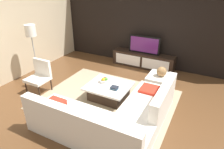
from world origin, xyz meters
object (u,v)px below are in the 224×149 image
media_console (143,60)px  sectional_couch (113,117)px  accent_chair_near (40,74)px  book_stack (114,88)px  ottoman (160,82)px  floor_lamp (31,34)px  fruit_bowl (105,80)px  coffee_table (109,91)px  television (144,45)px  decorative_ball (162,72)px

media_console → sectional_couch: (0.52, -3.26, 0.03)m
accent_chair_near → book_stack: size_ratio=4.87×
media_console → sectional_couch: size_ratio=0.87×
sectional_couch → ottoman: size_ratio=3.48×
book_stack → floor_lamp: bearing=178.0°
ottoman → media_console: bearing=127.5°
fruit_bowl → accent_chair_near: bearing=-159.9°
coffee_table → fruit_bowl: fruit_bowl is taller
media_console → book_stack: 2.42m
television → fruit_bowl: bearing=-97.2°
accent_chair_near → decorative_ball: (2.86, 1.58, 0.04)m
ottoman → fruit_bowl: bearing=-141.2°
television → coffee_table: bearing=-92.5°
television → floor_lamp: size_ratio=0.64×
television → ottoman: (0.94, -1.22, -0.60)m
coffee_table → floor_lamp: (-2.46, -0.03, 1.17)m
television → sectional_couch: 3.34m
floor_lamp → fruit_bowl: 2.47m
floor_lamp → fruit_bowl: size_ratio=5.89×
accent_chair_near → decorative_ball: bearing=27.0°
accent_chair_near → ottoman: accent_chair_near is taller
media_console → book_stack: size_ratio=11.81×
book_stack → coffee_table: bearing=151.7°
floor_lamp → television: bearing=42.2°
accent_chair_near → fruit_bowl: bearing=18.3°
media_console → accent_chair_near: bearing=-124.5°
accent_chair_near → ottoman: (2.86, 1.58, -0.29)m
fruit_bowl → television: bearing=82.8°
floor_lamp → coffee_table: bearing=0.6°
accent_chair_near → book_stack: accent_chair_near is taller
accent_chair_near → floor_lamp: size_ratio=0.53×
ottoman → floor_lamp: bearing=-162.6°
media_console → sectional_couch: bearing=-80.9°
sectional_couch → ottoman: sectional_couch is taller
television → fruit_bowl: (-0.28, -2.20, -0.36)m
television → decorative_ball: 1.57m
media_console → ottoman: size_ratio=3.02×
television → ottoman: 1.65m
television → sectional_couch: bearing=-80.9°
floor_lamp → book_stack: (2.67, -0.09, -0.96)m
fruit_bowl → book_stack: bearing=-28.4°
ottoman → fruit_bowl: size_ratio=2.50×
accent_chair_near → ottoman: bearing=27.0°
coffee_table → accent_chair_near: (-1.82, -0.51, 0.29)m
decorative_ball → coffee_table: bearing=-134.1°
television → sectional_couch: size_ratio=0.44×
television → floor_lamp: 3.50m
fruit_bowl → ottoman: bearing=38.8°
accent_chair_near → media_console: bearing=53.7°
media_console → floor_lamp: bearing=-137.8°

